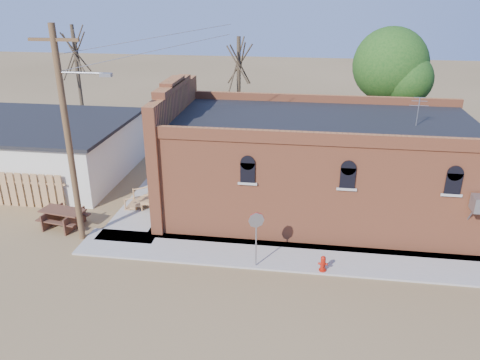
# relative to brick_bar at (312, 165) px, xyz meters

# --- Properties ---
(ground) EXTENTS (120.00, 120.00, 0.00)m
(ground) POSITION_rel_brick_bar_xyz_m (-1.64, -5.49, -2.34)
(ground) COLOR brown
(ground) RESTS_ON ground
(sidewalk_south) EXTENTS (19.00, 2.20, 0.08)m
(sidewalk_south) POSITION_rel_brick_bar_xyz_m (-0.14, -4.59, -2.30)
(sidewalk_south) COLOR #9E9991
(sidewalk_south) RESTS_ON ground
(sidewalk_west) EXTENTS (2.60, 10.00, 0.08)m
(sidewalk_west) POSITION_rel_brick_bar_xyz_m (-7.94, 0.51, -2.30)
(sidewalk_west) COLOR #9E9991
(sidewalk_west) RESTS_ON ground
(brick_bar) EXTENTS (16.40, 7.97, 6.30)m
(brick_bar) POSITION_rel_brick_bar_xyz_m (0.00, 0.00, 0.00)
(brick_bar) COLOR #B65C37
(brick_bar) RESTS_ON ground
(wood_fence) EXTENTS (5.20, 0.10, 1.80)m
(wood_fence) POSITION_rel_brick_bar_xyz_m (-14.44, -1.69, -1.44)
(wood_fence) COLOR #A27649
(wood_fence) RESTS_ON ground
(utility_pole) EXTENTS (3.12, 0.26, 9.00)m
(utility_pole) POSITION_rel_brick_bar_xyz_m (-9.79, -4.29, 2.43)
(utility_pole) COLOR #503720
(utility_pole) RESTS_ON ground
(tree_bare_near) EXTENTS (2.80, 2.80, 7.65)m
(tree_bare_near) POSITION_rel_brick_bar_xyz_m (-4.64, 7.51, 3.62)
(tree_bare_near) COLOR #4D392C
(tree_bare_near) RESTS_ON ground
(tree_bare_far) EXTENTS (2.80, 2.80, 8.16)m
(tree_bare_far) POSITION_rel_brick_bar_xyz_m (-15.64, 8.51, 4.02)
(tree_bare_far) COLOR #4D392C
(tree_bare_far) RESTS_ON ground
(tree_leafy) EXTENTS (4.40, 4.40, 8.15)m
(tree_leafy) POSITION_rel_brick_bar_xyz_m (4.36, 8.01, 3.59)
(tree_leafy) COLOR #4D392C
(tree_leafy) RESTS_ON ground
(fire_hydrant) EXTENTS (0.38, 0.38, 0.65)m
(fire_hydrant) POSITION_rel_brick_bar_xyz_m (0.54, -5.50, -1.94)
(fire_hydrant) COLOR #A21509
(fire_hydrant) RESTS_ON sidewalk_south
(stop_sign) EXTENTS (0.59, 0.29, 2.31)m
(stop_sign) POSITION_rel_brick_bar_xyz_m (-2.05, -5.49, -0.49)
(stop_sign) COLOR gray
(stop_sign) RESTS_ON sidewalk_south
(trash_barrel) EXTENTS (0.70, 0.70, 0.88)m
(trash_barrel) POSITION_rel_brick_bar_xyz_m (-6.94, 0.04, -1.82)
(trash_barrel) COLOR navy
(trash_barrel) RESTS_ON sidewalk_west
(picnic_table) EXTENTS (2.22, 1.81, 0.83)m
(picnic_table) POSITION_rel_brick_bar_xyz_m (-11.14, -3.39, -1.79)
(picnic_table) COLOR #512E20
(picnic_table) RESTS_ON ground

